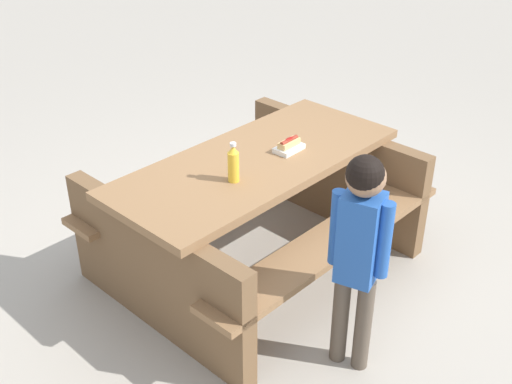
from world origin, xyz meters
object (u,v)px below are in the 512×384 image
(soda_bottle, at_px, (233,164))
(child_in_coat, at_px, (360,239))
(picnic_table, at_px, (256,204))
(hotdog_tray, at_px, (289,146))

(soda_bottle, bearing_deg, child_in_coat, -100.18)
(soda_bottle, height_order, child_in_coat, child_in_coat)
(child_in_coat, bearing_deg, picnic_table, 63.41)
(picnic_table, bearing_deg, soda_bottle, -170.22)
(soda_bottle, height_order, hotdog_tray, soda_bottle)
(picnic_table, bearing_deg, child_in_coat, -116.59)
(soda_bottle, xyz_separation_m, child_in_coat, (-0.15, -0.82, -0.09))
(soda_bottle, distance_m, hotdog_tray, 0.49)
(hotdog_tray, bearing_deg, child_in_coat, -129.31)
(soda_bottle, bearing_deg, picnic_table, 9.78)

